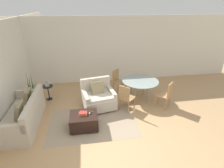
{
  "coord_description": "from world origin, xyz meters",
  "views": [
    {
      "loc": [
        -0.67,
        -3.3,
        3.17
      ],
      "look_at": [
        0.14,
        1.87,
        0.75
      ],
      "focal_mm": 28.0,
      "sensor_mm": 36.0,
      "label": 1
    }
  ],
  "objects_px": {
    "couch": "(25,116)",
    "picture_frame": "(47,83)",
    "book_stack": "(83,113)",
    "side_table": "(48,90)",
    "ottoman": "(84,121)",
    "tv_remote_primary": "(91,112)",
    "dining_chair_near_left": "(126,96)",
    "dining_chair_near_right": "(166,93)",
    "potted_plant": "(32,95)",
    "dining_chair_far_left": "(118,80)",
    "dining_table": "(140,82)",
    "armchair": "(98,98)",
    "tv_remote_secondary": "(91,113)"
  },
  "relations": [
    {
      "from": "dining_chair_near_left",
      "to": "dining_chair_near_right",
      "type": "relative_size",
      "value": 1.0
    },
    {
      "from": "side_table",
      "to": "dining_table",
      "type": "xyz_separation_m",
      "value": [
        3.23,
        -0.47,
        0.29
      ]
    },
    {
      "from": "dining_table",
      "to": "side_table",
      "type": "bearing_deg",
      "value": 171.76
    },
    {
      "from": "armchair",
      "to": "potted_plant",
      "type": "distance_m",
      "value": 2.39
    },
    {
      "from": "picture_frame",
      "to": "dining_chair_near_right",
      "type": "height_order",
      "value": "dining_chair_near_right"
    },
    {
      "from": "couch",
      "to": "dining_table",
      "type": "relative_size",
      "value": 1.52
    },
    {
      "from": "picture_frame",
      "to": "dining_chair_near_left",
      "type": "distance_m",
      "value": 2.8
    },
    {
      "from": "potted_plant",
      "to": "couch",
      "type": "bearing_deg",
      "value": -84.43
    },
    {
      "from": "ottoman",
      "to": "side_table",
      "type": "distance_m",
      "value": 2.19
    },
    {
      "from": "tv_remote_primary",
      "to": "tv_remote_secondary",
      "type": "xyz_separation_m",
      "value": [
        0.01,
        -0.02,
        0.0
      ]
    },
    {
      "from": "potted_plant",
      "to": "ottoman",
      "type": "bearing_deg",
      "value": -44.56
    },
    {
      "from": "ottoman",
      "to": "tv_remote_primary",
      "type": "xyz_separation_m",
      "value": [
        0.19,
        0.08,
        0.2
      ]
    },
    {
      "from": "dining_chair_near_right",
      "to": "dining_chair_far_left",
      "type": "relative_size",
      "value": 1.0
    },
    {
      "from": "tv_remote_primary",
      "to": "dining_chair_near_right",
      "type": "bearing_deg",
      "value": 13.29
    },
    {
      "from": "book_stack",
      "to": "potted_plant",
      "type": "bearing_deg",
      "value": 135.56
    },
    {
      "from": "potted_plant",
      "to": "side_table",
      "type": "xyz_separation_m",
      "value": [
        0.54,
        0.05,
        0.13
      ]
    },
    {
      "from": "armchair",
      "to": "side_table",
      "type": "relative_size",
      "value": 2.18
    },
    {
      "from": "couch",
      "to": "potted_plant",
      "type": "height_order",
      "value": "potted_plant"
    },
    {
      "from": "couch",
      "to": "armchair",
      "type": "bearing_deg",
      "value": 16.2
    },
    {
      "from": "book_stack",
      "to": "couch",
      "type": "bearing_deg",
      "value": 167.25
    },
    {
      "from": "couch",
      "to": "tv_remote_secondary",
      "type": "relative_size",
      "value": 12.73
    },
    {
      "from": "potted_plant",
      "to": "picture_frame",
      "type": "xyz_separation_m",
      "value": [
        0.54,
        0.05,
        0.39
      ]
    },
    {
      "from": "ottoman",
      "to": "dining_chair_near_right",
      "type": "relative_size",
      "value": 0.84
    },
    {
      "from": "armchair",
      "to": "ottoman",
      "type": "distance_m",
      "value": 1.13
    },
    {
      "from": "tv_remote_primary",
      "to": "potted_plant",
      "type": "bearing_deg",
      "value": 139.64
    },
    {
      "from": "couch",
      "to": "picture_frame",
      "type": "relative_size",
      "value": 8.91
    },
    {
      "from": "couch",
      "to": "picture_frame",
      "type": "height_order",
      "value": "couch"
    },
    {
      "from": "picture_frame",
      "to": "dining_table",
      "type": "xyz_separation_m",
      "value": [
        3.23,
        -0.47,
        0.03
      ]
    },
    {
      "from": "couch",
      "to": "tv_remote_secondary",
      "type": "height_order",
      "value": "couch"
    },
    {
      "from": "tv_remote_primary",
      "to": "dining_chair_near_left",
      "type": "relative_size",
      "value": 0.14
    },
    {
      "from": "dining_table",
      "to": "picture_frame",
      "type": "bearing_deg",
      "value": 171.76
    },
    {
      "from": "tv_remote_primary",
      "to": "potted_plant",
      "type": "distance_m",
      "value": 2.6
    },
    {
      "from": "potted_plant",
      "to": "side_table",
      "type": "bearing_deg",
      "value": 4.88
    },
    {
      "from": "book_stack",
      "to": "side_table",
      "type": "distance_m",
      "value": 2.16
    },
    {
      "from": "armchair",
      "to": "picture_frame",
      "type": "distance_m",
      "value": 1.92
    },
    {
      "from": "ottoman",
      "to": "potted_plant",
      "type": "xyz_separation_m",
      "value": [
        -1.78,
        1.76,
        0.0
      ]
    },
    {
      "from": "ottoman",
      "to": "tv_remote_secondary",
      "type": "height_order",
      "value": "tv_remote_secondary"
    },
    {
      "from": "side_table",
      "to": "dining_chair_far_left",
      "type": "distance_m",
      "value": 2.57
    },
    {
      "from": "armchair",
      "to": "potted_plant",
      "type": "xyz_separation_m",
      "value": [
        -2.27,
        0.74,
        -0.12
      ]
    },
    {
      "from": "ottoman",
      "to": "book_stack",
      "type": "relative_size",
      "value": 3.1
    },
    {
      "from": "armchair",
      "to": "couch",
      "type": "bearing_deg",
      "value": -163.8
    },
    {
      "from": "couch",
      "to": "ottoman",
      "type": "xyz_separation_m",
      "value": [
        1.65,
        -0.39,
        -0.07
      ]
    },
    {
      "from": "armchair",
      "to": "dining_table",
      "type": "height_order",
      "value": "armchair"
    },
    {
      "from": "dining_table",
      "to": "ottoman",
      "type": "bearing_deg",
      "value": -146.21
    },
    {
      "from": "tv_remote_secondary",
      "to": "side_table",
      "type": "height_order",
      "value": "side_table"
    },
    {
      "from": "couch",
      "to": "dining_chair_near_right",
      "type": "bearing_deg",
      "value": 3.56
    },
    {
      "from": "dining_chair_near_left",
      "to": "tv_remote_primary",
      "type": "bearing_deg",
      "value": -152.55
    },
    {
      "from": "dining_chair_near_right",
      "to": "dining_chair_far_left",
      "type": "xyz_separation_m",
      "value": [
        -1.35,
        1.35,
        0.0
      ]
    },
    {
      "from": "ottoman",
      "to": "dining_table",
      "type": "height_order",
      "value": "dining_table"
    },
    {
      "from": "picture_frame",
      "to": "book_stack",
      "type": "bearing_deg",
      "value": -55.5
    }
  ]
}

